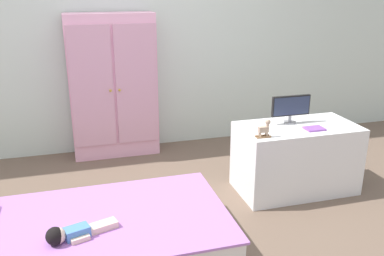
{
  "coord_description": "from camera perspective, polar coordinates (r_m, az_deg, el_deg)",
  "views": [
    {
      "loc": [
        -0.47,
        -2.46,
        1.57
      ],
      "look_at": [
        0.32,
        0.32,
        0.57
      ],
      "focal_mm": 39.21,
      "sensor_mm": 36.0,
      "label": 1
    }
  ],
  "objects": [
    {
      "name": "ground_plane",
      "position": [
        2.96,
        -4.38,
        -13.28
      ],
      "size": [
        10.0,
        10.0,
        0.02
      ],
      "primitive_type": "cube",
      "color": "brown"
    },
    {
      "name": "back_wall",
      "position": [
        4.07,
        -9.58,
        15.63
      ],
      "size": [
        6.4,
        0.05,
        2.7
      ],
      "primitive_type": "cube",
      "color": "silver",
      "rests_on": "ground_plane"
    },
    {
      "name": "bed",
      "position": [
        2.62,
        -14.62,
        -14.88
      ],
      "size": [
        1.72,
        0.92,
        0.27
      ],
      "color": "white",
      "rests_on": "ground_plane"
    },
    {
      "name": "doll",
      "position": [
        2.39,
        -16.4,
        -13.61
      ],
      "size": [
        0.39,
        0.18,
        0.1
      ],
      "color": "#4C84C6",
      "rests_on": "bed"
    },
    {
      "name": "wardrobe",
      "position": [
        3.98,
        -10.65,
        5.56
      ],
      "size": [
        0.8,
        0.29,
        1.33
      ],
      "color": "#EFADCC",
      "rests_on": "ground_plane"
    },
    {
      "name": "tv_stand",
      "position": [
        3.42,
        13.92,
        -3.98
      ],
      "size": [
        0.92,
        0.49,
        0.54
      ],
      "primitive_type": "cube",
      "color": "white",
      "rests_on": "ground_plane"
    },
    {
      "name": "tv_monitor",
      "position": [
        3.34,
        13.31,
        2.8
      ],
      "size": [
        0.32,
        0.1,
        0.22
      ],
      "color": "#99999E",
      "rests_on": "tv_stand"
    },
    {
      "name": "rocking_horse_toy",
      "position": [
        3.0,
        9.86,
        -0.09
      ],
      "size": [
        0.11,
        0.04,
        0.13
      ],
      "color": "#8E6642",
      "rests_on": "tv_stand"
    },
    {
      "name": "book_purple",
      "position": [
        3.27,
        16.29,
        -0.08
      ],
      "size": [
        0.14,
        0.11,
        0.01
      ],
      "primitive_type": "cube",
      "color": "#8E51B2",
      "rests_on": "tv_stand"
    }
  ]
}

